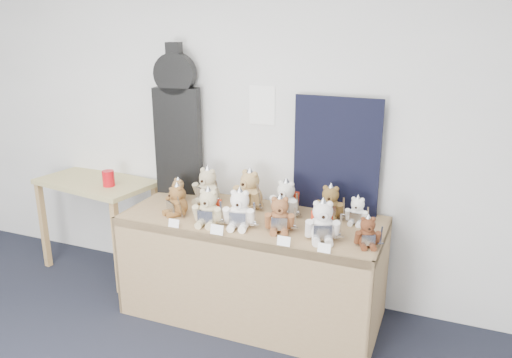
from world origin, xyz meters
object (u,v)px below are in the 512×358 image
at_px(teddy_front_far_left, 177,201).
at_px(teddy_front_end, 367,233).
at_px(side_table, 97,194).
at_px(teddy_back_centre_right, 286,200).
at_px(display_table, 248,243).
at_px(teddy_back_right, 330,204).
at_px(teddy_back_far_left, 178,191).
at_px(teddy_back_centre_left, 249,191).
at_px(teddy_front_right, 280,215).
at_px(teddy_front_centre, 240,210).
at_px(teddy_front_far_right, 322,223).
at_px(guitar_case, 177,122).
at_px(teddy_front_left, 208,209).
at_px(teddy_back_end, 357,212).
at_px(teddy_back_left, 207,187).
at_px(red_cup, 108,178).

bearing_deg(teddy_front_far_left, teddy_front_end, 30.86).
bearing_deg(side_table, teddy_back_centre_right, 7.26).
bearing_deg(display_table, teddy_back_centre_right, 44.36).
bearing_deg(side_table, display_table, -0.49).
height_order(teddy_back_right, teddy_back_far_left, teddy_back_right).
bearing_deg(teddy_back_centre_left, teddy_front_end, -2.04).
bearing_deg(teddy_front_right, teddy_back_centre_left, 120.81).
distance_m(teddy_front_centre, teddy_front_far_right, 0.59).
bearing_deg(teddy_back_far_left, guitar_case, 141.83).
relative_size(teddy_back_centre_right, teddy_back_far_left, 1.45).
relative_size(teddy_front_far_left, teddy_back_centre_left, 0.77).
xyz_separation_m(teddy_front_left, teddy_front_end, (1.10, 0.06, -0.03)).
relative_size(teddy_front_end, teddy_back_right, 0.79).
bearing_deg(teddy_back_end, teddy_front_right, -142.52).
xyz_separation_m(teddy_front_end, teddy_back_left, (-1.31, 0.34, 0.04)).
relative_size(display_table, teddy_front_centre, 6.18).
distance_m(teddy_front_left, teddy_back_centre_right, 0.57).
bearing_deg(side_table, teddy_front_end, 0.47).
bearing_deg(teddy_back_left, guitar_case, 164.84).
height_order(teddy_front_centre, teddy_front_far_right, teddy_front_far_right).
xyz_separation_m(teddy_back_centre_right, teddy_back_far_left, (-0.89, -0.02, -0.04)).
bearing_deg(teddy_back_centre_right, teddy_back_far_left, -171.88).
relative_size(side_table, teddy_back_end, 4.86).
bearing_deg(teddy_back_right, teddy_back_far_left, -178.97).
bearing_deg(teddy_front_centre, teddy_front_left, 178.61).
height_order(teddy_back_centre_right, teddy_back_end, teddy_back_centre_right).
relative_size(teddy_front_right, teddy_back_centre_right, 0.92).
relative_size(teddy_front_right, teddy_back_far_left, 1.34).
distance_m(teddy_back_right, teddy_back_end, 0.20).
bearing_deg(teddy_front_far_left, teddy_front_far_right, 29.62).
bearing_deg(display_table, teddy_back_far_left, 164.57).
bearing_deg(teddy_back_left, teddy_back_end, 8.76).
xyz_separation_m(teddy_front_end, teddy_back_far_left, (-1.55, 0.28, -0.01)).
bearing_deg(red_cup, teddy_front_end, -6.87).
xyz_separation_m(teddy_front_far_right, teddy_back_right, (-0.05, 0.39, -0.01)).
height_order(guitar_case, teddy_front_centre, guitar_case).
xyz_separation_m(display_table, teddy_front_centre, (-0.01, -0.12, 0.29)).
relative_size(teddy_front_left, teddy_back_right, 1.04).
bearing_deg(side_table, teddy_back_far_left, 4.32).
height_order(teddy_front_left, teddy_front_right, teddy_front_left).
distance_m(teddy_front_far_left, teddy_back_far_left, 0.31).
relative_size(teddy_back_centre_left, teddy_back_centre_right, 1.12).
height_order(display_table, teddy_back_centre_right, teddy_back_centre_right).
xyz_separation_m(display_table, guitar_case, (-0.78, 0.38, 0.76)).
xyz_separation_m(teddy_front_centre, teddy_back_left, (-0.44, 0.36, 0.00)).
bearing_deg(guitar_case, teddy_back_centre_left, -20.94).
distance_m(guitar_case, teddy_front_right, 1.24).
height_order(teddy_front_right, teddy_back_far_left, teddy_front_right).
distance_m(red_cup, teddy_back_far_left, 0.66).
distance_m(display_table, teddy_front_right, 0.40).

